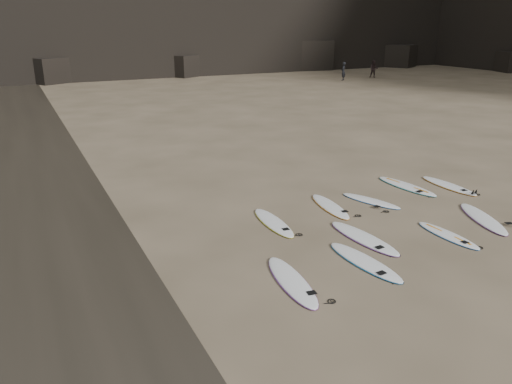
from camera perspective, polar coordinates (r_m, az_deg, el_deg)
ground at (r=15.20m, az=16.29°, el=-4.99°), size 240.00×240.00×0.00m
surfboard_0 at (r=12.23m, az=4.10°, el=-10.08°), size 0.98×2.74×0.10m
surfboard_1 at (r=13.41m, az=12.31°, el=-7.75°), size 0.84×2.70×0.10m
surfboard_2 at (r=14.78m, az=12.20°, el=-5.12°), size 0.87×2.83×0.10m
surfboard_3 at (r=15.69m, az=21.08°, el=-4.60°), size 0.58×2.26×0.08m
surfboard_4 at (r=17.39m, az=24.51°, el=-2.74°), size 1.64×2.78×0.10m
surfboard_5 at (r=15.54m, az=2.01°, el=-3.47°), size 0.74×2.57×0.09m
surfboard_6 at (r=17.04m, az=8.46°, el=-1.60°), size 0.95×2.58×0.09m
surfboard_7 at (r=17.82m, az=12.99°, el=-0.97°), size 1.29×2.33×0.08m
surfboard_8 at (r=19.71m, az=16.83°, el=0.66°), size 0.92×2.82×0.10m
surfboard_9 at (r=20.31m, az=21.14°, el=0.70°), size 0.64×2.62×0.09m
person_a at (r=54.37m, az=9.94°, el=13.44°), size 0.80×0.79×1.86m
person_b at (r=57.56m, az=13.30°, el=13.53°), size 1.14×1.14×1.87m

